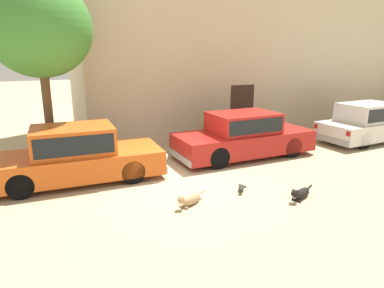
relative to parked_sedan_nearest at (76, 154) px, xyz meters
The scene contains 9 objects.
ground_plane 2.81m from the parked_sedan_nearest, 23.73° to the right, with size 80.00×80.00×0.00m, color tan.
parked_sedan_nearest is the anchor object (origin of this frame).
parked_sedan_second 5.32m from the parked_sedan_nearest, ahead, with size 4.78×1.82×1.47m.
parked_sedan_third 10.96m from the parked_sedan_nearest, ahead, with size 4.52×1.89×1.49m.
apartment_block 11.65m from the parked_sedan_nearest, 28.44° to the left, with size 17.73×5.05×9.83m.
stray_dog_spotted 3.50m from the parked_sedan_nearest, 51.80° to the right, with size 0.91×0.52×0.34m.
stray_dog_tan 5.85m from the parked_sedan_nearest, 36.82° to the right, with size 0.98×0.47×0.35m.
stray_cat 4.46m from the parked_sedan_nearest, 34.73° to the right, with size 0.43×0.58×0.16m.
acacia_tree_left 3.53m from the parked_sedan_nearest, 112.68° to the left, with size 2.80×2.52×5.34m.
Camera 1 is at (-3.25, -8.12, 3.34)m, focal length 31.82 mm.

